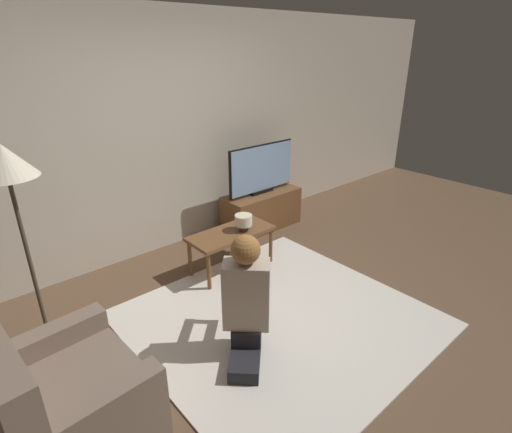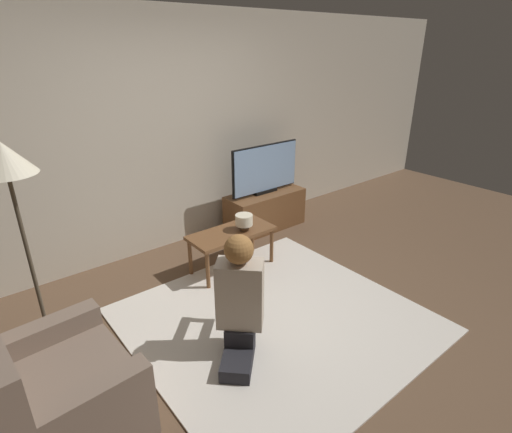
% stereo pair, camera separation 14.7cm
% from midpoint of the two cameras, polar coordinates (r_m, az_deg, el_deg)
% --- Properties ---
extents(ground_plane, '(10.00, 10.00, 0.00)m').
position_cam_midpoint_polar(ground_plane, '(3.61, 2.24, -14.56)').
color(ground_plane, brown).
extents(wall_back, '(10.00, 0.06, 2.60)m').
position_cam_midpoint_polar(wall_back, '(4.53, -14.78, 10.97)').
color(wall_back, beige).
rests_on(wall_back, ground_plane).
extents(rug, '(2.32, 2.25, 0.02)m').
position_cam_midpoint_polar(rug, '(3.60, 2.24, -14.46)').
color(rug, silver).
rests_on(rug, ground_plane).
extents(tv_stand, '(1.04, 0.43, 0.48)m').
position_cam_midpoint_polar(tv_stand, '(5.16, -0.03, 0.91)').
color(tv_stand, brown).
rests_on(tv_stand, ground_plane).
extents(tv, '(1.00, 0.08, 0.62)m').
position_cam_midpoint_polar(tv, '(4.98, -0.06, 6.82)').
color(tv, black).
rests_on(tv, tv_stand).
extents(coffee_table, '(0.90, 0.41, 0.44)m').
position_cam_midpoint_polar(coffee_table, '(4.14, -4.58, -2.88)').
color(coffee_table, brown).
rests_on(coffee_table, ground_plane).
extents(floor_lamp, '(0.40, 0.40, 1.63)m').
position_cam_midpoint_polar(floor_lamp, '(3.19, -33.05, 4.75)').
color(floor_lamp, '#4C4233').
rests_on(floor_lamp, ground_plane).
extents(armchair, '(0.80, 0.91, 0.89)m').
position_cam_midpoint_polar(armchair, '(2.81, -26.77, -22.76)').
color(armchair, '#7A6656').
rests_on(armchair, ground_plane).
extents(person_kneeling, '(0.71, 0.72, 1.00)m').
position_cam_midpoint_polar(person_kneeling, '(2.98, -2.84, -11.23)').
color(person_kneeling, '#232328').
rests_on(person_kneeling, rug).
extents(table_lamp, '(0.18, 0.18, 0.17)m').
position_cam_midpoint_polar(table_lamp, '(4.10, -2.82, -0.68)').
color(table_lamp, '#4C3823').
rests_on(table_lamp, coffee_table).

